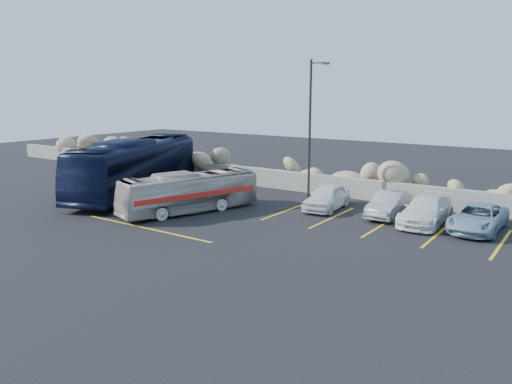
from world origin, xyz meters
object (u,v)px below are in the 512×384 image
Objects in this scene: vintage_bus at (189,192)px; tour_coach at (136,166)px; lamppost at (311,127)px; car_a at (327,197)px; car_b at (389,204)px; car_d at (478,218)px; car_c at (426,211)px.

vintage_bus is 6.35m from tour_coach.
car_a is (1.64, -0.99, -3.63)m from lamppost.
lamppost is at bearing 170.63° from car_b.
car_d is at bearing -5.70° from lamppost.
vintage_bus reaches higher than car_c.
car_d is (2.32, 0.12, -0.05)m from car_c.
tour_coach is 15.44m from car_b.
lamppost is 7.91m from car_c.
car_a is 7.63m from car_d.
vintage_bus is 1.95× the size of car_a.
car_a is at bearing 178.54° from car_c.
tour_coach is at bearing -177.67° from vintage_bus.
lamppost is at bearing 143.82° from car_a.
car_a is 1.03× the size of car_b.
lamppost is at bearing 170.55° from car_c.
lamppost is 1.84× the size of car_d.
vintage_bus is 10.34m from car_b.
car_a is 0.90× the size of car_d.
tour_coach reaches higher than car_d.
vintage_bus is 1.70× the size of car_c.
car_d is at bearing -4.40° from car_a.
car_d is (7.63, 0.07, -0.06)m from car_a.
car_c reaches higher than car_d.
vintage_bus is (-4.03, -5.73, -3.23)m from lamppost.
car_a is at bearing -176.12° from car_b.
car_a reaches higher than car_d.
car_b is at bearing 168.03° from car_c.
car_a is (5.67, 4.74, -0.39)m from vintage_bus.
car_c is (17.03, 2.86, -1.05)m from tour_coach.
lamppost is 6.22m from car_b.
vintage_bus is 0.62× the size of tour_coach.
vintage_bus is 2.01× the size of car_b.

